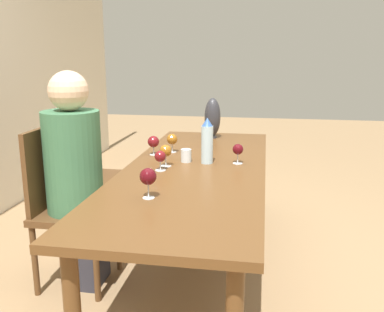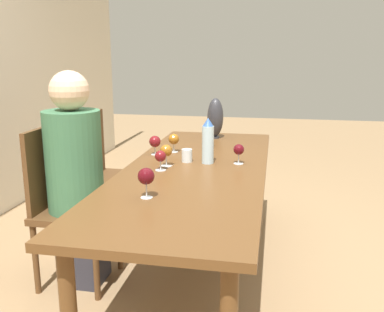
# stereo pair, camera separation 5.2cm
# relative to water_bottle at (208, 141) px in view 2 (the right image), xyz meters

# --- Properties ---
(ground_plane) EXTENTS (14.00, 14.00, 0.00)m
(ground_plane) POSITION_rel_water_bottle_xyz_m (-0.12, 0.06, -0.86)
(ground_plane) COLOR #937551
(dining_table) EXTENTS (2.35, 0.85, 0.72)m
(dining_table) POSITION_rel_water_bottle_xyz_m (-0.12, 0.06, -0.21)
(dining_table) COLOR brown
(dining_table) RESTS_ON ground_plane
(water_bottle) EXTENTS (0.08, 0.08, 0.29)m
(water_bottle) POSITION_rel_water_bottle_xyz_m (0.00, 0.00, 0.00)
(water_bottle) COLOR silver
(water_bottle) RESTS_ON dining_table
(water_tumbler) EXTENTS (0.07, 0.07, 0.08)m
(water_tumbler) POSITION_rel_water_bottle_xyz_m (0.01, 0.14, -0.10)
(water_tumbler) COLOR silver
(water_tumbler) RESTS_ON dining_table
(vase) EXTENTS (0.13, 0.13, 0.33)m
(vase) POSITION_rel_water_bottle_xyz_m (0.83, 0.07, 0.03)
(vase) COLOR #2D2D33
(vase) RESTS_ON dining_table
(wine_glass_0) EXTENTS (0.08, 0.08, 0.14)m
(wine_glass_0) POSITION_rel_water_bottle_xyz_m (-0.12, 0.24, -0.05)
(wine_glass_0) COLOR silver
(wine_glass_0) RESTS_ON dining_table
(wine_glass_1) EXTENTS (0.08, 0.08, 0.15)m
(wine_glass_1) POSITION_rel_water_bottle_xyz_m (-0.72, 0.19, -0.04)
(wine_glass_1) COLOR silver
(wine_glass_1) RESTS_ON dining_table
(wine_glass_2) EXTENTS (0.08, 0.08, 0.13)m
(wine_glass_2) POSITION_rel_water_bottle_xyz_m (0.16, 0.39, -0.05)
(wine_glass_2) COLOR silver
(wine_glass_2) RESTS_ON dining_table
(wine_glass_3) EXTENTS (0.07, 0.07, 0.12)m
(wine_glass_3) POSITION_rel_water_bottle_xyz_m (-0.22, 0.25, -0.06)
(wine_glass_3) COLOR silver
(wine_glass_3) RESTS_ON dining_table
(wine_glass_4) EXTENTS (0.08, 0.08, 0.14)m
(wine_glass_4) POSITION_rel_water_bottle_xyz_m (0.48, 0.07, -0.05)
(wine_glass_4) COLOR silver
(wine_glass_4) RESTS_ON dining_table
(wine_glass_5) EXTENTS (0.07, 0.07, 0.13)m
(wine_glass_5) POSITION_rel_water_bottle_xyz_m (0.26, 0.28, -0.05)
(wine_glass_5) COLOR silver
(wine_glass_5) RESTS_ON dining_table
(wine_glass_6) EXTENTS (0.07, 0.07, 0.13)m
(wine_glass_6) POSITION_rel_water_bottle_xyz_m (0.02, -0.19, -0.05)
(wine_glass_6) COLOR silver
(wine_glass_6) RESTS_ON dining_table
(chair_near) EXTENTS (0.44, 0.44, 0.97)m
(chair_near) POSITION_rel_water_bottle_xyz_m (-0.33, 0.83, -0.34)
(chair_near) COLOR brown
(chair_near) RESTS_ON ground_plane
(chair_far) EXTENTS (0.44, 0.44, 0.97)m
(chair_far) POSITION_rel_water_bottle_xyz_m (0.38, 0.83, -0.34)
(chair_far) COLOR brown
(chair_far) RESTS_ON ground_plane
(person_near) EXTENTS (0.33, 0.33, 1.31)m
(person_near) POSITION_rel_water_bottle_xyz_m (-0.33, 0.74, -0.15)
(person_near) COLOR #2D2D38
(person_near) RESTS_ON ground_plane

